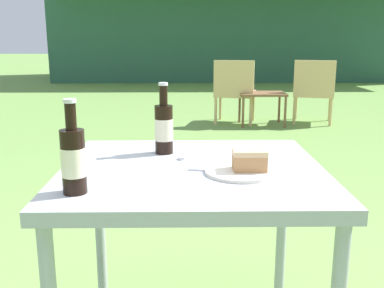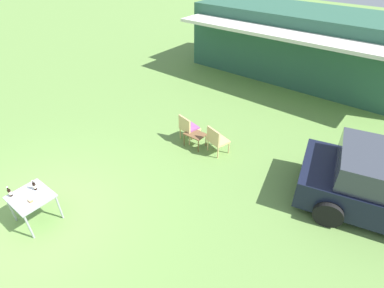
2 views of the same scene
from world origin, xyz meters
TOP-DOWN VIEW (x-y plane):
  - cabin_building at (1.33, 11.26)m, footprint 9.31×4.39m
  - wicker_chair_cushioned at (0.61, 4.41)m, footprint 0.59×0.56m
  - wicker_chair_plain at (1.63, 4.39)m, footprint 0.61×0.58m
  - garden_side_table at (0.95, 4.29)m, footprint 0.57×0.41m
  - patio_table at (0.00, 0.00)m, footprint 0.82×0.75m
  - cake_on_plate at (0.16, -0.07)m, footprint 0.21×0.21m
  - cola_bottle_near at (-0.10, 0.18)m, footprint 0.06×0.06m
  - cola_bottle_far at (-0.31, -0.24)m, footprint 0.06×0.06m
  - fork at (0.08, -0.06)m, footprint 0.18×0.05m
  - loose_bottle_cap at (-0.03, 0.09)m, footprint 0.03×0.03m

SIDE VIEW (x-z plane):
  - garden_side_table at x=0.95m, z-range 0.16..0.58m
  - wicker_chair_cushioned at x=0.61m, z-range 0.05..0.86m
  - wicker_chair_plain at x=1.63m, z-range 0.05..0.87m
  - patio_table at x=0.00m, z-range 0.28..0.98m
  - fork at x=0.08m, z-range 0.70..0.71m
  - loose_bottle_cap at x=-0.03m, z-range 0.70..0.71m
  - cake_on_plate at x=0.16m, z-range 0.69..0.76m
  - cola_bottle_near at x=-0.10m, z-range 0.67..0.92m
  - cola_bottle_far at x=-0.31m, z-range 0.67..0.92m
  - cabin_building at x=1.33m, z-range 0.01..2.70m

